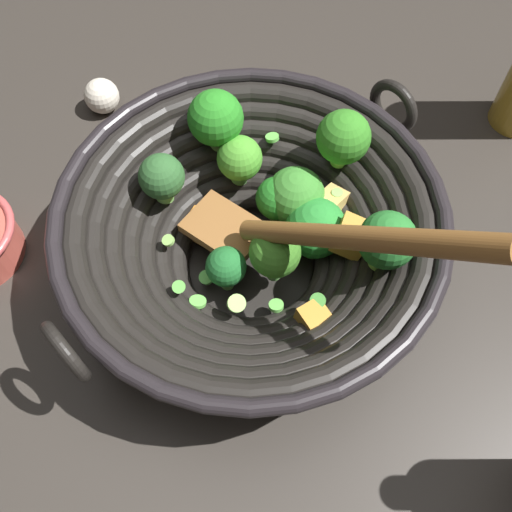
{
  "coord_description": "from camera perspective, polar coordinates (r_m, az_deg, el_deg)",
  "views": [
    {
      "loc": [
        -0.26,
        -0.06,
        0.49
      ],
      "look_at": [
        -0.0,
        -0.01,
        0.03
      ],
      "focal_mm": 40.04,
      "sensor_mm": 36.0,
      "label": 1
    }
  ],
  "objects": [
    {
      "name": "ground_plane",
      "position": [
        0.56,
        -0.51,
        -1.39
      ],
      "size": [
        4.0,
        4.0,
        0.0
      ],
      "primitive_type": "plane",
      "color": "#332D28"
    },
    {
      "name": "garlic_bulb",
      "position": [
        0.69,
        -15.16,
        15.18
      ],
      "size": [
        0.04,
        0.04,
        0.04
      ],
      "primitive_type": "sphere",
      "color": "silver",
      "rests_on": "ground"
    },
    {
      "name": "wok",
      "position": [
        0.5,
        -0.21,
        2.62
      ],
      "size": [
        0.34,
        0.34,
        0.23
      ],
      "color": "black",
      "rests_on": "ground"
    }
  ]
}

